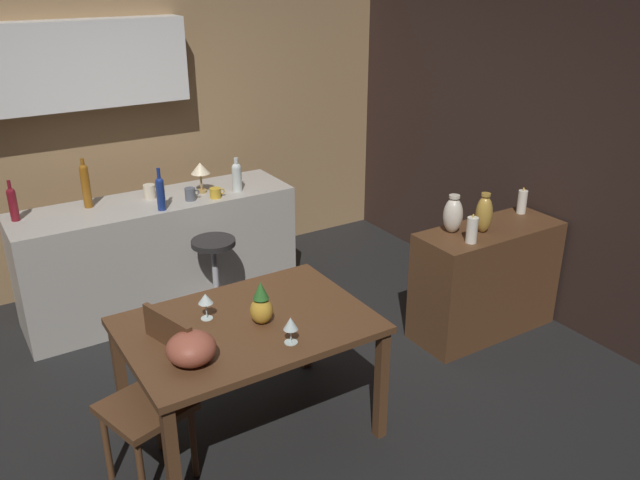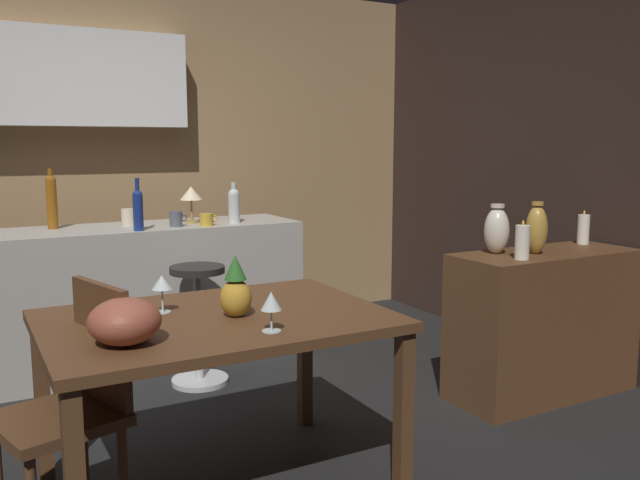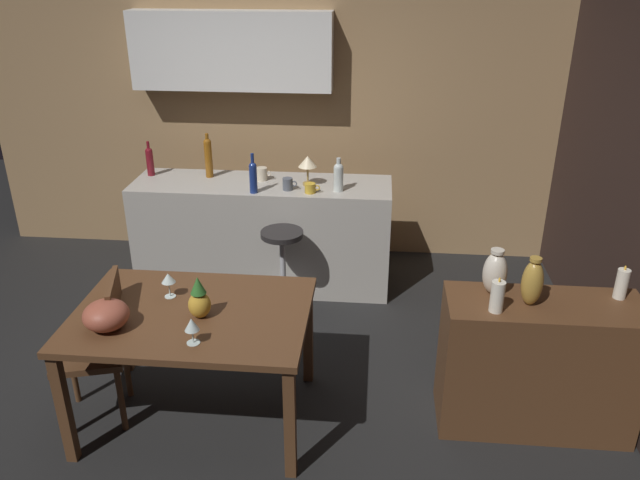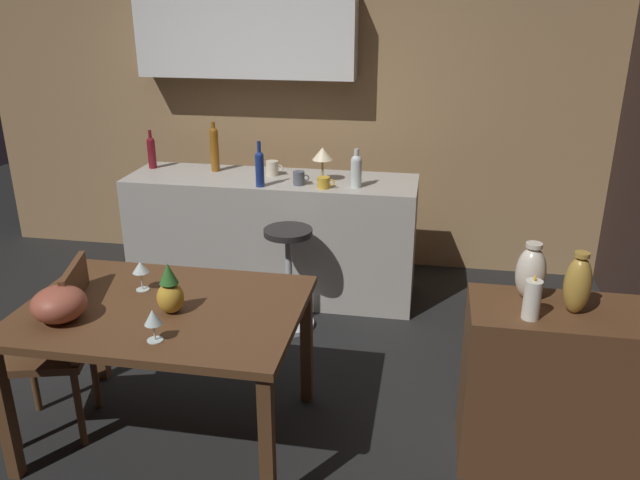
{
  "view_description": "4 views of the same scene",
  "coord_description": "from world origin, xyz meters",
  "px_view_note": "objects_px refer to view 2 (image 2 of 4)",
  "views": [
    {
      "loc": [
        -1.38,
        -3.26,
        2.55
      ],
      "look_at": [
        0.75,
        0.14,
        0.84
      ],
      "focal_mm": 36.7,
      "sensor_mm": 36.0,
      "label": 1
    },
    {
      "loc": [
        -0.95,
        -2.87,
        1.42
      ],
      "look_at": [
        0.68,
        0.1,
        0.93
      ],
      "focal_mm": 37.46,
      "sensor_mm": 36.0,
      "label": 2
    },
    {
      "loc": [
        0.95,
        -3.38,
        2.58
      ],
      "look_at": [
        0.61,
        0.21,
        0.93
      ],
      "focal_mm": 35.08,
      "sensor_mm": 36.0,
      "label": 3
    },
    {
      "loc": [
        1.16,
        -2.95,
        2.13
      ],
      "look_at": [
        0.6,
        0.13,
        0.92
      ],
      "focal_mm": 35.65,
      "sensor_mm": 36.0,
      "label": 4
    }
  ],
  "objects_px": {
    "pineapple_centerpiece": "(235,290)",
    "vase_ceramic_ivory": "(497,230)",
    "wine_glass_right": "(271,302)",
    "fruit_bowl": "(125,321)",
    "cup_slate": "(176,219)",
    "cup_cream": "(129,217)",
    "bar_stool": "(199,321)",
    "sideboard_cabinet": "(543,323)",
    "dining_table": "(216,336)",
    "chair_near_window": "(75,401)",
    "wine_bottle_cobalt": "(138,208)",
    "wine_bottle_amber": "(52,200)",
    "pillar_candle_short": "(583,229)",
    "counter_lamp": "(191,195)",
    "cup_mustard": "(207,220)",
    "wine_bottle_clear": "(234,204)",
    "wine_glass_left": "(162,284)",
    "pillar_candle_tall": "(522,242)",
    "vase_brass": "(537,229)"
  },
  "relations": [
    {
      "from": "pineapple_centerpiece",
      "to": "vase_ceramic_ivory",
      "type": "xyz_separation_m",
      "value": [
        1.64,
        0.28,
        0.1
      ]
    },
    {
      "from": "wine_glass_right",
      "to": "fruit_bowl",
      "type": "bearing_deg",
      "value": 168.73
    },
    {
      "from": "wine_glass_right",
      "to": "vase_ceramic_ivory",
      "type": "xyz_separation_m",
      "value": [
        1.6,
        0.54,
        0.1
      ]
    },
    {
      "from": "cup_slate",
      "to": "cup_cream",
      "type": "bearing_deg",
      "value": 139.12
    },
    {
      "from": "bar_stool",
      "to": "fruit_bowl",
      "type": "xyz_separation_m",
      "value": [
        -0.73,
        -1.44,
        0.44
      ]
    },
    {
      "from": "sideboard_cabinet",
      "to": "dining_table",
      "type": "bearing_deg",
      "value": -175.94
    },
    {
      "from": "chair_near_window",
      "to": "wine_bottle_cobalt",
      "type": "bearing_deg",
      "value": 68.17
    },
    {
      "from": "wine_bottle_amber",
      "to": "pillar_candle_short",
      "type": "height_order",
      "value": "wine_bottle_amber"
    },
    {
      "from": "counter_lamp",
      "to": "fruit_bowl",
      "type": "bearing_deg",
      "value": -114.1
    },
    {
      "from": "dining_table",
      "to": "cup_mustard",
      "type": "bearing_deg",
      "value": 71.9
    },
    {
      "from": "wine_glass_right",
      "to": "cup_mustard",
      "type": "distance_m",
      "value": 1.92
    },
    {
      "from": "pillar_candle_short",
      "to": "chair_near_window",
      "type": "bearing_deg",
      "value": -174.66
    },
    {
      "from": "vase_ceramic_ivory",
      "to": "wine_bottle_cobalt",
      "type": "bearing_deg",
      "value": 141.63
    },
    {
      "from": "dining_table",
      "to": "cup_slate",
      "type": "distance_m",
      "value": 1.67
    },
    {
      "from": "fruit_bowl",
      "to": "wine_glass_right",
      "type": "bearing_deg",
      "value": -11.27
    },
    {
      "from": "wine_bottle_clear",
      "to": "cup_mustard",
      "type": "distance_m",
      "value": 0.24
    },
    {
      "from": "fruit_bowl",
      "to": "counter_lamp",
      "type": "bearing_deg",
      "value": 65.9
    },
    {
      "from": "wine_bottle_clear",
      "to": "wine_bottle_amber",
      "type": "distance_m",
      "value": 1.11
    },
    {
      "from": "wine_glass_left",
      "to": "pineapple_centerpiece",
      "type": "xyz_separation_m",
      "value": [
        0.24,
        -0.2,
        -0.01
      ]
    },
    {
      "from": "wine_bottle_clear",
      "to": "wine_bottle_amber",
      "type": "xyz_separation_m",
      "value": [
        -1.09,
        0.24,
        0.05
      ]
    },
    {
      "from": "sideboard_cabinet",
      "to": "wine_glass_left",
      "type": "xyz_separation_m",
      "value": [
        -2.16,
        0.01,
        0.45
      ]
    },
    {
      "from": "wine_bottle_cobalt",
      "to": "pillar_candle_tall",
      "type": "height_order",
      "value": "wine_bottle_cobalt"
    },
    {
      "from": "wine_glass_left",
      "to": "vase_ceramic_ivory",
      "type": "height_order",
      "value": "vase_ceramic_ivory"
    },
    {
      "from": "wine_bottle_clear",
      "to": "pillar_candle_short",
      "type": "height_order",
      "value": "wine_bottle_clear"
    },
    {
      "from": "dining_table",
      "to": "wine_bottle_cobalt",
      "type": "relative_size",
      "value": 4.24
    },
    {
      "from": "dining_table",
      "to": "pillar_candle_tall",
      "type": "height_order",
      "value": "pillar_candle_tall"
    },
    {
      "from": "fruit_bowl",
      "to": "vase_brass",
      "type": "height_order",
      "value": "vase_brass"
    },
    {
      "from": "pillar_candle_short",
      "to": "vase_brass",
      "type": "relative_size",
      "value": 0.71
    },
    {
      "from": "fruit_bowl",
      "to": "cup_mustard",
      "type": "xyz_separation_m",
      "value": [
        0.91,
        1.77,
        0.12
      ]
    },
    {
      "from": "cup_slate",
      "to": "cup_mustard",
      "type": "bearing_deg",
      "value": -15.03
    },
    {
      "from": "wine_bottle_clear",
      "to": "cup_slate",
      "type": "height_order",
      "value": "wine_bottle_clear"
    },
    {
      "from": "chair_near_window",
      "to": "pineapple_centerpiece",
      "type": "bearing_deg",
      "value": -1.35
    },
    {
      "from": "wine_bottle_cobalt",
      "to": "cup_mustard",
      "type": "relative_size",
      "value": 2.63
    },
    {
      "from": "cup_slate",
      "to": "cup_mustard",
      "type": "xyz_separation_m",
      "value": [
        0.18,
        -0.05,
        -0.01
      ]
    },
    {
      "from": "wine_glass_left",
      "to": "cup_mustard",
      "type": "bearing_deg",
      "value": 64.2
    },
    {
      "from": "fruit_bowl",
      "to": "vase_brass",
      "type": "bearing_deg",
      "value": 8.28
    },
    {
      "from": "counter_lamp",
      "to": "vase_ceramic_ivory",
      "type": "relative_size",
      "value": 0.88
    },
    {
      "from": "cup_cream",
      "to": "pineapple_centerpiece",
      "type": "bearing_deg",
      "value": -90.59
    },
    {
      "from": "sideboard_cabinet",
      "to": "fruit_bowl",
      "type": "relative_size",
      "value": 4.45
    },
    {
      "from": "dining_table",
      "to": "cup_cream",
      "type": "xyz_separation_m",
      "value": [
        0.08,
        1.82,
        0.29
      ]
    },
    {
      "from": "sideboard_cabinet",
      "to": "wine_glass_left",
      "type": "bearing_deg",
      "value": 179.66
    },
    {
      "from": "wine_bottle_clear",
      "to": "cup_slate",
      "type": "xyz_separation_m",
      "value": [
        -0.39,
        -0.02,
        -0.08
      ]
    },
    {
      "from": "dining_table",
      "to": "wine_glass_right",
      "type": "bearing_deg",
      "value": -71.9
    },
    {
      "from": "cup_cream",
      "to": "vase_brass",
      "type": "distance_m",
      "value": 2.48
    },
    {
      "from": "chair_near_window",
      "to": "wine_glass_left",
      "type": "bearing_deg",
      "value": 26.02
    },
    {
      "from": "pillar_candle_tall",
      "to": "fruit_bowl",
      "type": "bearing_deg",
      "value": -173.42
    },
    {
      "from": "fruit_bowl",
      "to": "wine_bottle_amber",
      "type": "distance_m",
      "value": 2.09
    },
    {
      "from": "fruit_bowl",
      "to": "wine_bottle_clear",
      "type": "bearing_deg",
      "value": 58.54
    },
    {
      "from": "bar_stool",
      "to": "counter_lamp",
      "type": "height_order",
      "value": "counter_lamp"
    },
    {
      "from": "wine_bottle_amber",
      "to": "sideboard_cabinet",
      "type": "bearing_deg",
      "value": -36.27
    }
  ]
}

